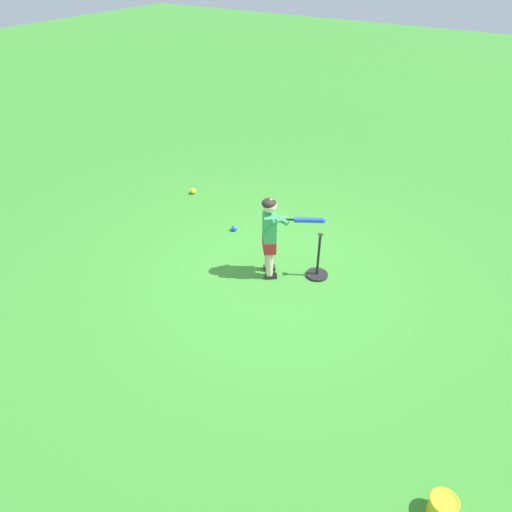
# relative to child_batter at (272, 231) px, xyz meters

# --- Properties ---
(ground_plane) EXTENTS (40.00, 40.00, 0.00)m
(ground_plane) POSITION_rel_child_batter_xyz_m (-0.02, -0.03, -0.65)
(ground_plane) COLOR #38842D
(child_batter) EXTENTS (0.76, 0.41, 1.08)m
(child_batter) POSITION_rel_child_batter_xyz_m (0.00, 0.00, 0.00)
(child_batter) COLOR #232328
(child_batter) RESTS_ON ground
(play_ball_far_left) EXTENTS (0.10, 0.10, 0.10)m
(play_ball_far_left) POSITION_rel_child_batter_xyz_m (2.26, -1.22, -0.60)
(play_ball_far_left) COLOR yellow
(play_ball_far_left) RESTS_ON ground
(play_ball_far_right) EXTENTS (0.09, 0.09, 0.09)m
(play_ball_far_right) POSITION_rel_child_batter_xyz_m (1.00, -0.61, -0.61)
(play_ball_far_right) COLOR blue
(play_ball_far_right) RESTS_ON ground
(batting_tee) EXTENTS (0.28, 0.28, 0.62)m
(batting_tee) POSITION_rel_child_batter_xyz_m (-0.52, -0.28, -0.55)
(batting_tee) COLOR black
(batting_tee) RESTS_ON ground
(toy_bucket) EXTENTS (0.22, 0.22, 0.19)m
(toy_bucket) POSITION_rel_child_batter_xyz_m (-2.65, 1.91, -0.55)
(toy_bucket) COLOR yellow
(toy_bucket) RESTS_ON ground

